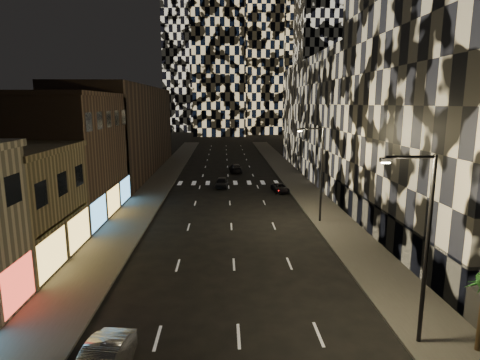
{
  "coord_description": "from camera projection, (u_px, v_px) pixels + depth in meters",
  "views": [
    {
      "loc": [
        -0.67,
        -7.04,
        11.36
      ],
      "look_at": [
        0.47,
        20.85,
        6.0
      ],
      "focal_mm": 30.0,
      "sensor_mm": 36.0,
      "label": 1
    }
  ],
  "objects": [
    {
      "name": "car_dark_oncoming",
      "position": [
        235.0,
        168.0,
        67.02
      ],
      "size": [
        2.26,
        4.9,
        1.39
      ],
      "primitive_type": "imported",
      "rotation": [
        0.0,
        0.0,
        3.21
      ],
      "color": "black",
      "rests_on": "ground"
    },
    {
      "name": "retail_brown",
      "position": [
        61.0,
        158.0,
        40.13
      ],
      "size": [
        10.0,
        15.0,
        12.0
      ],
      "primitive_type": "cube",
      "color": "#4E3A2C",
      "rests_on": "ground"
    },
    {
      "name": "midrise_base",
      "position": [
        380.0,
        224.0,
        33.33
      ],
      "size": [
        0.6,
        25.0,
        3.0
      ],
      "primitive_type": "cube",
      "color": "#383838",
      "rests_on": "ground"
    },
    {
      "name": "car_dark_midlane",
      "position": [
        222.0,
        182.0,
        54.75
      ],
      "size": [
        1.97,
        4.22,
        1.4
      ],
      "primitive_type": "imported",
      "rotation": [
        0.0,
        0.0,
        -0.08
      ],
      "color": "black",
      "rests_on": "ground"
    },
    {
      "name": "streetlight_far",
      "position": [
        319.0,
        168.0,
        37.84
      ],
      "size": [
        2.55,
        0.25,
        9.0
      ],
      "color": "black",
      "rests_on": "sidewalk_right"
    },
    {
      "name": "sidewalk_right",
      "position": [
        297.0,
        182.0,
        58.52
      ],
      "size": [
        4.0,
        120.0,
        0.15
      ],
      "primitive_type": "cube",
      "color": "#47443F",
      "rests_on": "ground"
    },
    {
      "name": "midrise_filler_right",
      "position": [
        352.0,
        118.0,
        64.11
      ],
      "size": [
        16.0,
        40.0,
        18.0
      ],
      "primitive_type": "cube",
      "color": "#232326",
      "rests_on": "ground"
    },
    {
      "name": "retail_filler_left",
      "position": [
        124.0,
        130.0,
        65.94
      ],
      "size": [
        10.0,
        40.0,
        14.0
      ],
      "primitive_type": "cube",
      "color": "#4E3A2C",
      "rests_on": "ground"
    },
    {
      "name": "car_dark_rightlane",
      "position": [
        280.0,
        188.0,
        51.97
      ],
      "size": [
        2.19,
        4.06,
        1.08
      ],
      "primitive_type": "imported",
      "rotation": [
        0.0,
        0.0,
        0.1
      ],
      "color": "black",
      "rests_on": "ground"
    },
    {
      "name": "curb_right",
      "position": [
        283.0,
        182.0,
        58.44
      ],
      "size": [
        0.2,
        120.0,
        0.15
      ],
      "primitive_type": "cube",
      "color": "#4C4C47",
      "rests_on": "ground"
    },
    {
      "name": "streetlight_near",
      "position": [
        423.0,
        238.0,
        18.21
      ],
      "size": [
        2.55,
        0.25,
        9.0
      ],
      "color": "black",
      "rests_on": "sidewalk_right"
    },
    {
      "name": "curb_left",
      "position": [
        174.0,
        183.0,
        57.8
      ],
      "size": [
        0.2,
        120.0,
        0.15
      ],
      "primitive_type": "cube",
      "color": "#4C4C47",
      "rests_on": "ground"
    },
    {
      "name": "sidewalk_left",
      "position": [
        159.0,
        183.0,
        57.72
      ],
      "size": [
        4.0,
        120.0,
        0.15
      ],
      "primitive_type": "cube",
      "color": "#47443F",
      "rests_on": "ground"
    }
  ]
}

